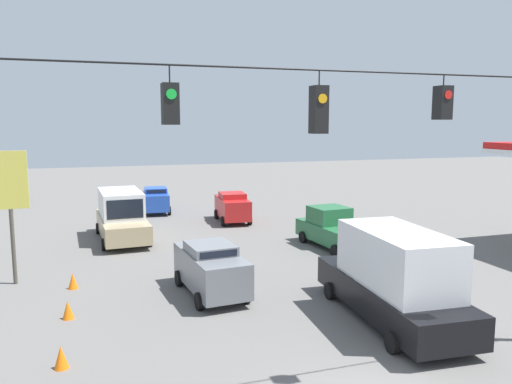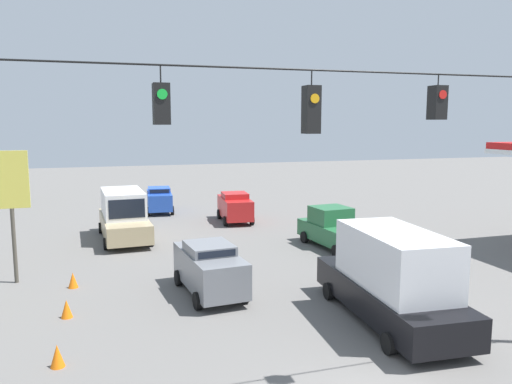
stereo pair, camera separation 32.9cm
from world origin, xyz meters
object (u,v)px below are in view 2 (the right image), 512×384
Objects in this scene: traffic_cone_second at (67,309)px; traffic_cone_third at (73,280)px; overhead_signal_span at (376,179)px; sedan_grey_withflow_mid at (210,268)px; box_truck_black_crossing_near at (391,277)px; pickup_truck_green_oncoming_far at (335,229)px; sedan_blue_withflow_deep at (159,199)px; traffic_cone_nearest at (57,356)px; box_truck_tan_withflow_far at (124,215)px; sedan_red_oncoming_deep at (235,207)px.

traffic_cone_third is at bearing -90.87° from traffic_cone_second.
overhead_signal_span is 4.09× the size of sedan_grey_withflow_mid.
pickup_truck_green_oncoming_far is at bearing -105.71° from box_truck_black_crossing_near.
overhead_signal_span is at bearing 94.25° from sedan_blue_withflow_deep.
traffic_cone_nearest is 1.00× the size of traffic_cone_third.
sedan_blue_withflow_deep is 6.55× the size of traffic_cone_nearest.
sedan_blue_withflow_deep is 6.55× the size of traffic_cone_second.
overhead_signal_span is 13.90m from traffic_cone_third.
box_truck_tan_withflow_far is at bearing -26.95° from pickup_truck_green_oncoming_far.
box_truck_black_crossing_near is at bearing -179.79° from traffic_cone_nearest.
overhead_signal_span is 6.19m from box_truck_black_crossing_near.
overhead_signal_span reaches higher than traffic_cone_nearest.
sedan_red_oncoming_deep is 6.52× the size of traffic_cone_nearest.
traffic_cone_nearest is at bearing 77.03° from sedan_blue_withflow_deep.
pickup_truck_green_oncoming_far reaches higher than sedan_blue_withflow_deep.
sedan_blue_withflow_deep is at bearing -77.79° from box_truck_black_crossing_near.
sedan_blue_withflow_deep is at bearing -105.20° from traffic_cone_second.
sedan_blue_withflow_deep is at bearing -107.89° from traffic_cone_third.
box_truck_tan_withflow_far is 11.85m from traffic_cone_second.
box_truck_tan_withflow_far is 1.27× the size of pickup_truck_green_oncoming_far.
sedan_red_oncoming_deep reaches higher than traffic_cone_third.
overhead_signal_span is 9.70m from traffic_cone_nearest.
overhead_signal_span is 20.02m from box_truck_tan_withflow_far.
sedan_blue_withflow_deep is (-0.15, -18.71, -0.07)m from sedan_grey_withflow_mid.
traffic_cone_third is at bearing -33.59° from box_truck_black_crossing_near.
sedan_grey_withflow_mid is 10.97m from box_truck_tan_withflow_far.
traffic_cone_nearest is (5.36, 23.28, -0.65)m from sedan_blue_withflow_deep.
overhead_signal_span is at bearing 152.65° from traffic_cone_nearest.
pickup_truck_green_oncoming_far is at bearing -146.75° from sedan_grey_withflow_mid.
overhead_signal_span reaches higher than sedan_blue_withflow_deep.
pickup_truck_green_oncoming_far is 0.73× the size of box_truck_black_crossing_near.
sedan_grey_withflow_mid is at bearing -41.17° from box_truck_black_crossing_near.
sedan_grey_withflow_mid is at bearing -75.50° from overhead_signal_span.
box_truck_tan_withflow_far reaches higher than sedan_grey_withflow_mid.
box_truck_black_crossing_near is at bearing 117.66° from box_truck_tan_withflow_far.
box_truck_black_crossing_near is (-5.18, 4.53, 0.50)m from sedan_grey_withflow_mid.
overhead_signal_span is 29.28× the size of traffic_cone_second.
overhead_signal_span reaches higher than sedan_red_oncoming_deep.
traffic_cone_second and traffic_cone_third have the same top height.
traffic_cone_nearest is 6.89m from traffic_cone_third.
sedan_red_oncoming_deep is 6.82m from sedan_blue_withflow_deep.
overhead_signal_span is at bearing 104.53° from box_truck_tan_withflow_far.
sedan_grey_withflow_mid is at bearing 155.69° from traffic_cone_third.
box_truck_black_crossing_near is at bearing 146.41° from traffic_cone_third.
traffic_cone_third is (9.75, 11.23, -0.71)m from sedan_red_oncoming_deep.
box_truck_black_crossing_near is at bearing 91.80° from sedan_red_oncoming_deep.
sedan_red_oncoming_deep is at bearing -108.80° from sedan_grey_withflow_mid.
sedan_blue_withflow_deep is 23.89m from traffic_cone_nearest.
sedan_red_oncoming_deep is (-2.45, -21.94, -4.32)m from overhead_signal_span.
box_truck_black_crossing_near is (-5.03, 23.24, 0.57)m from sedan_blue_withflow_deep.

